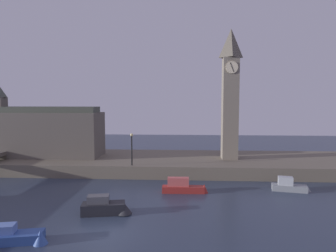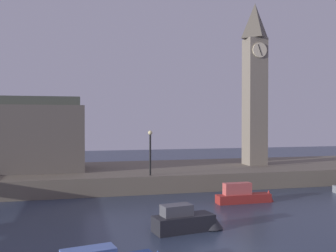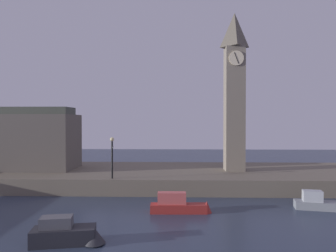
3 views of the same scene
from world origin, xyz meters
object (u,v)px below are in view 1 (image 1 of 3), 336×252
at_px(streetlamp, 132,145).
at_px(boat_cruiser_grey, 292,186).
at_px(boat_tour_blue, 13,237).
at_px(clock_tower, 230,92).
at_px(boat_barge_dark, 107,207).
at_px(parliament_hall, 44,132).
at_px(boat_dinghy_red, 186,187).

distance_m(streetlamp, boat_cruiser_grey, 17.68).
bearing_deg(boat_tour_blue, clock_tower, 51.86).
relative_size(streetlamp, boat_barge_dark, 0.90).
relative_size(clock_tower, boat_barge_dark, 4.01).
relative_size(boat_barge_dark, boat_cruiser_grey, 1.05).
relative_size(boat_tour_blue, boat_cruiser_grey, 1.31).
bearing_deg(boat_barge_dark, parliament_hall, 128.17).
distance_m(clock_tower, boat_dinghy_red, 15.07).
distance_m(parliament_hall, boat_cruiser_grey, 31.61).
bearing_deg(parliament_hall, boat_cruiser_grey, -17.62).
relative_size(clock_tower, parliament_hall, 1.12).
bearing_deg(boat_cruiser_grey, parliament_hall, 162.38).
height_order(clock_tower, streetlamp, clock_tower).
xyz_separation_m(clock_tower, boat_barge_dark, (-11.99, -16.01, -9.54)).
distance_m(boat_dinghy_red, boat_barge_dark, 8.60).
bearing_deg(clock_tower, boat_tour_blue, -128.14).
bearing_deg(boat_barge_dark, boat_tour_blue, -131.90).
bearing_deg(streetlamp, boat_cruiser_grey, -13.77).
relative_size(boat_dinghy_red, boat_cruiser_grey, 1.16).
bearing_deg(clock_tower, boat_barge_dark, -126.84).
height_order(boat_tour_blue, boat_dinghy_red, boat_dinghy_red).
height_order(parliament_hall, boat_barge_dark, parliament_hall).
bearing_deg(boat_cruiser_grey, boat_barge_dark, -157.50).
height_order(clock_tower, boat_barge_dark, clock_tower).
height_order(clock_tower, boat_cruiser_grey, clock_tower).
xyz_separation_m(clock_tower, boat_tour_blue, (-16.62, -21.16, -9.70)).
distance_m(clock_tower, parliament_hall, 25.51).
bearing_deg(streetlamp, boat_dinghy_red, -40.02).
distance_m(boat_dinghy_red, boat_cruiser_grey, 10.68).
height_order(boat_dinghy_red, boat_cruiser_grey, boat_dinghy_red).
xyz_separation_m(parliament_hall, boat_cruiser_grey, (29.84, -9.48, -4.33)).
distance_m(streetlamp, boat_barge_dark, 11.60).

